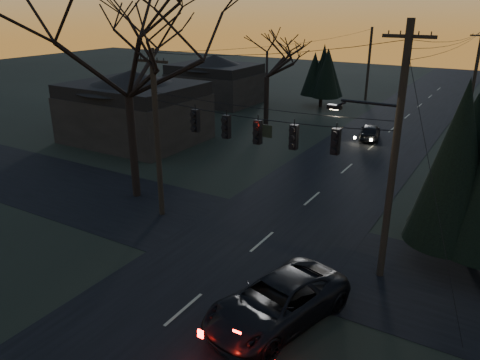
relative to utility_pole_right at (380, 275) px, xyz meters
The scene contains 14 objects.
main_road 11.41m from the utility_pole_right, 118.81° to the left, with size 8.00×120.00×0.02m, color black.
cross_road 5.50m from the utility_pole_right, behind, with size 60.00×7.00×0.02m, color black.
utility_pole_right is the anchor object (origin of this frame).
utility_pole_left 11.50m from the utility_pole_right, behind, with size 1.80×0.30×8.50m, color black, non-canonical shape.
utility_pole_far_r 28.00m from the utility_pole_right, 90.00° to the left, with size 1.80×0.30×8.50m, color black, non-canonical shape.
utility_pole_far_l 37.79m from the utility_pole_right, 107.72° to the left, with size 0.30×0.30×8.00m, color black, non-canonical shape.
span_signal_assembly 7.82m from the utility_pole_right, behind, with size 11.50×0.44×1.51m.
bare_tree_left 16.54m from the utility_pole_right, behind, with size 10.55×10.55×11.50m.
bare_tree_dist 25.93m from the utility_pole_right, 128.67° to the left, with size 6.32×6.32×8.74m.
evergreen_dist 33.59m from the utility_pole_right, 115.93° to the left, with size 3.44×3.44×6.08m.
house_left_near 24.78m from the utility_pole_right, 156.04° to the left, with size 10.00×8.00×5.60m.
house_left_far 36.51m from the utility_pole_right, 134.44° to the left, with size 9.00×7.00×5.20m.
suv_near 5.42m from the utility_pole_right, 115.37° to the right, with size 2.60×5.64×1.57m, color black.
sedan_oncoming_a 20.89m from the utility_pole_right, 107.56° to the left, with size 1.50×3.74×1.27m, color black.
Camera 1 is at (9.08, -7.15, 10.48)m, focal length 35.00 mm.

